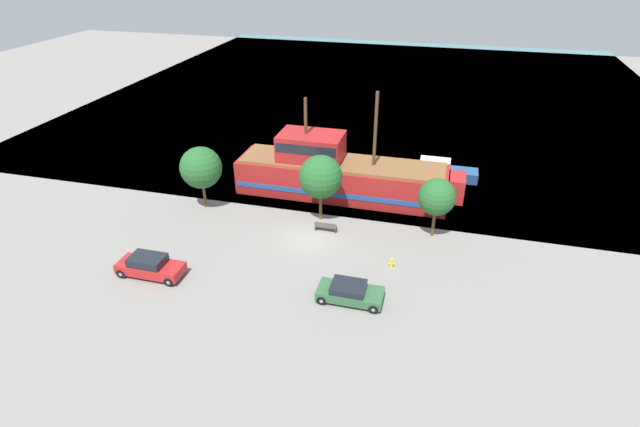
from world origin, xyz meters
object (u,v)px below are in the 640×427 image
(pirate_ship, at_px, (339,174))
(bench_promenade_east, at_px, (326,227))
(parked_car_curb_front, at_px, (150,266))
(fire_hydrant, at_px, (392,262))
(moored_boat_dockside, at_px, (439,171))
(parked_car_curb_mid, at_px, (350,292))

(pirate_ship, height_order, bench_promenade_east, pirate_ship)
(pirate_ship, height_order, parked_car_curb_front, pirate_ship)
(fire_hydrant, height_order, bench_promenade_east, bench_promenade_east)
(moored_boat_dockside, height_order, fire_hydrant, moored_boat_dockside)
(fire_hydrant, bearing_deg, parked_car_curb_front, -162.10)
(parked_car_curb_front, height_order, bench_promenade_east, parked_car_curb_front)
(parked_car_curb_mid, height_order, bench_promenade_east, parked_car_curb_mid)
(bench_promenade_east, bearing_deg, fire_hydrant, -31.72)
(pirate_ship, relative_size, fire_hydrant, 26.39)
(parked_car_curb_mid, height_order, fire_hydrant, parked_car_curb_mid)
(pirate_ship, bearing_deg, bench_promenade_east, -85.82)
(pirate_ship, relative_size, parked_car_curb_mid, 4.73)
(moored_boat_dockside, bearing_deg, parked_car_curb_front, -130.82)
(parked_car_curb_front, bearing_deg, moored_boat_dockside, 49.18)
(parked_car_curb_mid, relative_size, fire_hydrant, 5.58)
(bench_promenade_east, bearing_deg, moored_boat_dockside, 57.21)
(pirate_ship, xyz_separation_m, fire_hydrant, (6.28, -10.29, -1.66))
(parked_car_curb_mid, bearing_deg, parked_car_curb_front, -176.63)
(pirate_ship, relative_size, moored_boat_dockside, 2.81)
(pirate_ship, distance_m, parked_car_curb_front, 18.47)
(parked_car_curb_mid, bearing_deg, moored_boat_dockside, 77.52)
(moored_boat_dockside, bearing_deg, pirate_ship, -145.23)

